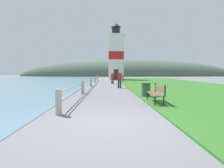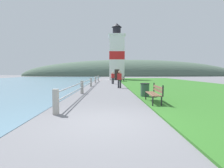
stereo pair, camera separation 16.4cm
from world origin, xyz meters
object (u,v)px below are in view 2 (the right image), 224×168
object	(u,v)px
park_bench_near	(155,92)
park_bench_midway	(123,78)
lighthouse	(117,55)
trash_bin	(145,90)
person_by_railing	(113,77)
person_strolling	(119,79)

from	to	relation	value
park_bench_near	park_bench_midway	bearing A→B (deg)	-88.11
park_bench_near	park_bench_midway	xyz separation A→B (m)	(0.05, 19.20, 0.00)
lighthouse	trash_bin	size ratio (longest dim) A/B	13.00
lighthouse	person_by_railing	size ratio (longest dim) A/B	7.15
person_strolling	trash_bin	size ratio (longest dim) A/B	1.91
park_bench_midway	park_bench_near	bearing A→B (deg)	95.91
park_bench_near	person_by_railing	xyz separation A→B (m)	(-1.68, 13.93, 0.29)
park_bench_near	park_bench_midway	world-z (taller)	same
person_strolling	person_by_railing	xyz separation A→B (m)	(-0.48, 5.91, -0.04)
park_bench_near	trash_bin	size ratio (longest dim) A/B	2.12
person_strolling	lighthouse	bearing A→B (deg)	9.60
park_bench_near	lighthouse	size ratio (longest dim) A/B	0.16
park_bench_near	person_by_railing	distance (m)	14.04
park_bench_midway	person_by_railing	bearing A→B (deg)	77.83
trash_bin	lighthouse	bearing A→B (deg)	91.48
park_bench_near	park_bench_midway	distance (m)	19.20
lighthouse	person_by_railing	bearing A→B (deg)	-94.73
trash_bin	park_bench_near	bearing A→B (deg)	-88.68
person_strolling	park_bench_near	bearing A→B (deg)	-160.24
lighthouse	person_strolling	bearing A→B (deg)	-91.67
person_strolling	trash_bin	world-z (taller)	person_strolling
lighthouse	person_strolling	size ratio (longest dim) A/B	6.82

